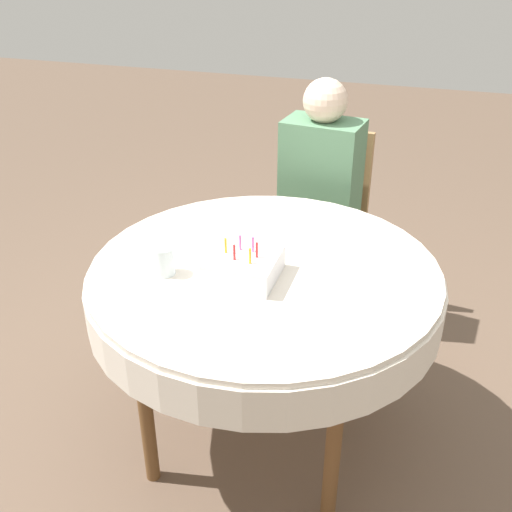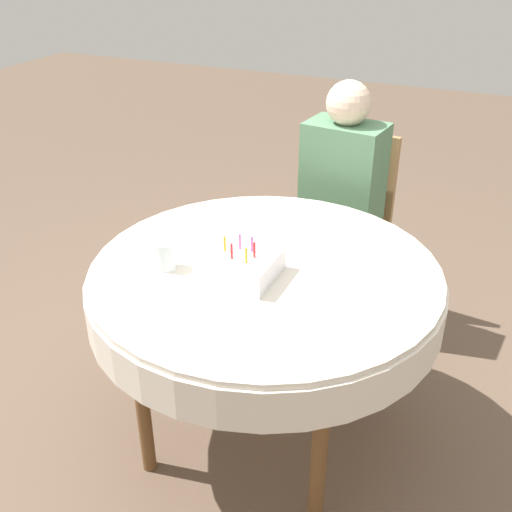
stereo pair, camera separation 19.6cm
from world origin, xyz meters
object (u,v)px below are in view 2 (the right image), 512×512
object	(u,v)px
person	(340,189)
birthday_cake	(242,265)
chair	(345,223)
drinking_glass	(165,255)

from	to	relation	value
person	birthday_cake	bearing A→B (deg)	-85.79
chair	birthday_cake	world-z (taller)	chair
chair	drinking_glass	bearing A→B (deg)	-98.91
person	chair	bearing A→B (deg)	90.00
birthday_cake	drinking_glass	bearing A→B (deg)	-167.48
birthday_cake	drinking_glass	xyz separation A→B (m)	(-0.25, -0.06, 0.01)
drinking_glass	chair	bearing A→B (deg)	74.00
birthday_cake	drinking_glass	world-z (taller)	birthday_cake
person	birthday_cake	distance (m)	0.94
chair	person	distance (m)	0.23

